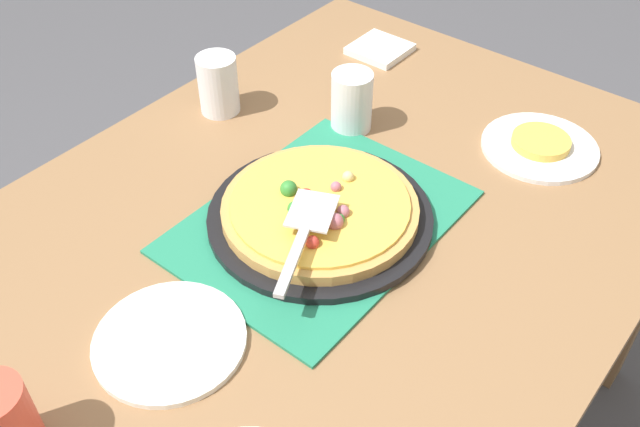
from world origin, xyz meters
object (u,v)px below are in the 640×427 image
served_slice_left (541,142)px  cup_corner (218,84)px  napkin_stack (380,49)px  cup_far (352,101)px  plate_side (170,341)px  cup_near (2,423)px  pizza_pan (320,217)px  plate_near_left (540,147)px  pizza (320,208)px  pizza_server (304,231)px

served_slice_left → cup_corner: cup_corner is taller
napkin_stack → cup_far: bearing=24.4°
plate_side → served_slice_left: served_slice_left is taller
cup_near → cup_far: bearing=-173.6°
cup_far → cup_corner: size_ratio=1.00×
served_slice_left → napkin_stack: (-0.11, -0.45, -0.01)m
pizza_pan → served_slice_left: 0.47m
plate_near_left → cup_near: (0.99, -0.23, 0.06)m
cup_corner → pizza: bearing=69.7°
served_slice_left → pizza_server: pizza_server is taller
cup_far → plate_near_left: bearing=117.2°
pizza_pan → cup_corner: 0.40m
cup_corner → plate_near_left: bearing=116.7°
cup_far → cup_corner: (0.12, -0.24, 0.00)m
napkin_stack → cup_near: bearing=11.3°
cup_far → served_slice_left: bearing=117.2°
cup_corner → pizza_server: bearing=61.3°
pizza_pan → cup_near: (0.57, -0.03, 0.05)m
pizza_pan → pizza: pizza is taller
pizza → plate_near_left: (-0.42, 0.20, -0.03)m
pizza_server → pizza_pan: bearing=-155.4°
cup_near → napkin_stack: (-1.10, -0.22, -0.05)m
plate_side → cup_near: bearing=-6.6°
served_slice_left → napkin_stack: bearing=-103.9°
cup_near → cup_corner: (-0.70, -0.34, 0.00)m
pizza_pan → cup_far: (-0.26, -0.13, 0.05)m
pizza → served_slice_left: pizza is taller
served_slice_left → napkin_stack: 0.46m
cup_near → cup_corner: 0.78m
pizza_pan → plate_near_left: pizza_pan is taller
served_slice_left → pizza_server: bearing=-17.0°
pizza_pan → plate_side: size_ratio=1.73×
pizza_pan → cup_far: cup_far is taller
plate_side → napkin_stack: (-0.87, -0.25, 0.00)m
pizza → cup_corner: bearing=-110.3°
pizza → napkin_stack: bearing=-154.6°
plate_near_left → plate_side: size_ratio=1.00×
cup_near → napkin_stack: bearing=-168.7°
pizza_pan → served_slice_left: bearing=155.0°
plate_side → cup_corner: 0.60m
plate_near_left → served_slice_left: bearing=0.0°
pizza_pan → plate_side: (0.33, -0.01, -0.01)m
plate_side → cup_far: cup_far is taller
plate_near_left → cup_corner: bearing=-63.3°
plate_near_left → served_slice_left: (0.00, 0.00, 0.01)m
plate_near_left → plate_side: same height
plate_side → cup_near: 0.24m
plate_near_left → pizza_server: bearing=-17.0°
pizza_pan → pizza_server: size_ratio=1.67×
cup_far → napkin_stack: (-0.28, -0.13, -0.05)m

